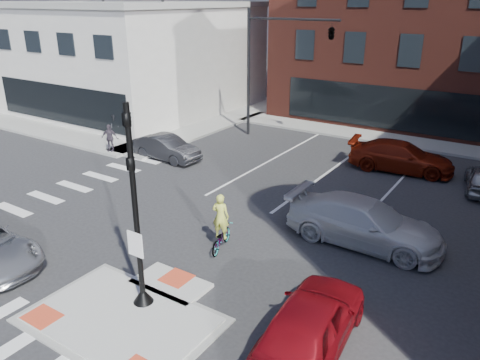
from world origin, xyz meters
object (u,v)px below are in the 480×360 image
Objects in this scene: bg_car_dark at (167,148)px; pedestrian_a at (115,126)px; cyclist at (221,231)px; white_pickup at (364,222)px; red_sedan at (311,323)px; pedestrian_b at (109,138)px; bg_car_red at (401,157)px.

bg_car_dark is 5.29m from pedestrian_a.
pedestrian_a is (-13.65, 7.59, 0.22)m from cyclist.
pedestrian_a is (-17.79, 4.30, 0.11)m from white_pickup.
cyclist is at bearing -36.40° from red_sedan.
red_sedan reaches higher than bg_car_dark.
pedestrian_b is at bearing -32.26° from red_sedan.
cyclist is (8.47, -6.59, 0.04)m from bg_car_dark.
pedestrian_b is (-16.93, 8.57, 0.13)m from red_sedan.
red_sedan is 21.40m from pedestrian_a.
bg_car_dark is 2.60× the size of pedestrian_b.
red_sedan is 0.89× the size of bg_car_red.
bg_car_red is 3.35× the size of pedestrian_a.
pedestrian_b reaches higher than white_pickup.
cyclist is at bearing 128.04° from white_pickup.
white_pickup is 16.28m from pedestrian_b.
bg_car_dark is 12.73m from bg_car_red.
cyclist is 1.35× the size of pedestrian_a.
bg_car_dark is (-12.61, 3.30, -0.15)m from white_pickup.
bg_car_red is at bearing -88.21° from red_sedan.
cyclist is 15.62m from pedestrian_a.
pedestrian_a is at bearing -43.70° from cyclist.
pedestrian_a reaches higher than red_sedan.
bg_car_dark is at bearing 74.89° from white_pickup.
pedestrian_a is at bearing 75.97° from white_pickup.
white_pickup is 8.75m from bg_car_red.
pedestrian_b is at bearing -42.10° from pedestrian_a.
red_sedan reaches higher than bg_car_red.
bg_car_dark is at bearing -3.10° from pedestrian_a.
red_sedan is 0.83× the size of white_pickup.
white_pickup reaches higher than red_sedan.
bg_car_dark is 1.93× the size of cyclist.
pedestrian_a is at bearing 97.34° from bg_car_red.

